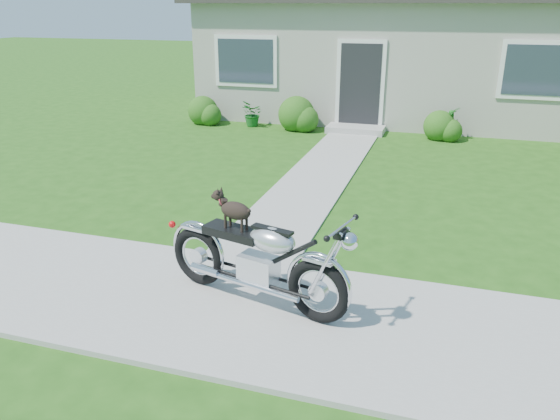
% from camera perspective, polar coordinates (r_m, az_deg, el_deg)
% --- Properties ---
extents(ground, '(80.00, 80.00, 0.00)m').
position_cam_1_polar(ground, '(5.56, 7.59, -11.97)').
color(ground, '#235114').
rests_on(ground, ground).
extents(sidewalk, '(24.00, 2.20, 0.04)m').
position_cam_1_polar(sidewalk, '(5.55, 7.60, -11.79)').
color(sidewalk, '#9E9B93').
rests_on(sidewalk, ground).
extents(walkway, '(1.20, 8.00, 0.03)m').
position_cam_1_polar(walkway, '(10.32, 4.37, 3.94)').
color(walkway, '#9E9B93').
rests_on(walkway, ground).
extents(house, '(12.60, 7.03, 4.50)m').
position_cam_1_polar(house, '(16.67, 15.70, 17.16)').
color(house, '#B8B5A6').
rests_on(house, ground).
extents(shrub_row, '(10.54, 1.04, 1.04)m').
position_cam_1_polar(shrub_row, '(13.41, 13.92, 8.98)').
color(shrub_row, '#2B5B18').
rests_on(shrub_row, ground).
extents(potted_plant_left, '(0.78, 0.79, 0.67)m').
position_cam_1_polar(potted_plant_left, '(14.31, -2.86, 10.02)').
color(potted_plant_left, '#17591D').
rests_on(potted_plant_left, ground).
extents(potted_plant_right, '(0.49, 0.49, 0.76)m').
position_cam_1_polar(potted_plant_right, '(13.44, 17.49, 8.60)').
color(potted_plant_right, '#1D6C1E').
rests_on(potted_plant_right, ground).
extents(motorcycle_with_dog, '(2.19, 0.86, 1.16)m').
position_cam_1_polar(motorcycle_with_dog, '(5.60, -2.36, -5.06)').
color(motorcycle_with_dog, black).
rests_on(motorcycle_with_dog, sidewalk).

